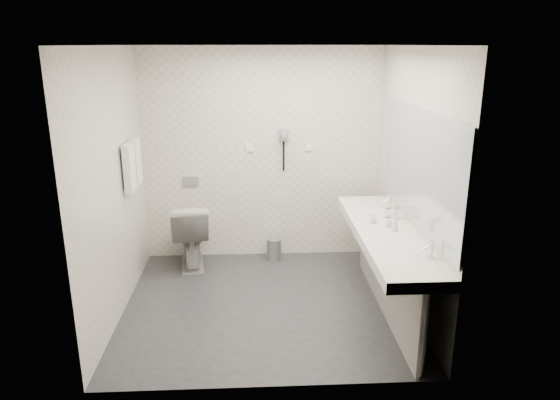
{
  "coord_description": "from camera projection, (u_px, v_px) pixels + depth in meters",
  "views": [
    {
      "loc": [
        -0.1,
        -4.62,
        2.51
      ],
      "look_at": [
        0.15,
        0.15,
        1.05
      ],
      "focal_mm": 32.81,
      "sensor_mm": 36.0,
      "label": 1
    }
  ],
  "objects": [
    {
      "name": "soap_bottle_b",
      "position": [
        373.0,
        218.0,
        4.95
      ],
      "size": [
        0.1,
        0.1,
        0.09
      ],
      "primitive_type": "imported",
      "rotation": [
        0.0,
        0.0,
        -0.57
      ],
      "color": "beige",
      "rests_on": "vanity_counter"
    },
    {
      "name": "toilet",
      "position": [
        190.0,
        234.0,
        5.97
      ],
      "size": [
        0.53,
        0.81,
        0.77
      ],
      "primitive_type": "imported",
      "rotation": [
        0.0,
        0.0,
        3.27
      ],
      "color": "white",
      "rests_on": "floor"
    },
    {
      "name": "basin_far",
      "position": [
        371.0,
        210.0,
        5.39
      ],
      "size": [
        0.4,
        0.31,
        0.05
      ],
      "primitive_type": "ellipsoid",
      "color": "white",
      "rests_on": "vanity_counter"
    },
    {
      "name": "soap_bottle_c",
      "position": [
        395.0,
        224.0,
        4.72
      ],
      "size": [
        0.07,
        0.07,
        0.14
      ],
      "primitive_type": "imported",
      "rotation": [
        0.0,
        0.0,
        -0.32
      ],
      "color": "beige",
      "rests_on": "vanity_counter"
    },
    {
      "name": "vanity_counter",
      "position": [
        386.0,
        235.0,
        4.78
      ],
      "size": [
        0.55,
        2.2,
        0.1
      ],
      "primitive_type": "cube",
      "color": "white",
      "rests_on": "floor"
    },
    {
      "name": "flush_plate",
      "position": [
        191.0,
        181.0,
        6.06
      ],
      "size": [
        0.18,
        0.02,
        0.12
      ],
      "primitive_type": "cube",
      "color": "#B2B5BA",
      "rests_on": "wall_back"
    },
    {
      "name": "dryer_barrel",
      "position": [
        284.0,
        133.0,
        5.86
      ],
      "size": [
        0.08,
        0.14,
        0.08
      ],
      "primitive_type": "cylinder",
      "rotation": [
        1.57,
        0.0,
        0.0
      ],
      "color": "gray",
      "rests_on": "dryer_cradle"
    },
    {
      "name": "mirror",
      "position": [
        419.0,
        167.0,
        4.61
      ],
      "size": [
        0.02,
        2.2,
        1.05
      ],
      "primitive_type": "cube",
      "color": "#B2BCC6",
      "rests_on": "wall_right"
    },
    {
      "name": "bin_lid",
      "position": [
        274.0,
        239.0,
        6.14
      ],
      "size": [
        0.18,
        0.18,
        0.02
      ],
      "primitive_type": "cylinder",
      "color": "#B2B5BA",
      "rests_on": "pedal_bin"
    },
    {
      "name": "switch_plate_b",
      "position": [
        309.0,
        147.0,
        6.02
      ],
      "size": [
        0.09,
        0.02,
        0.09
      ],
      "primitive_type": "cube",
      "color": "white",
      "rests_on": "wall_back"
    },
    {
      "name": "soap_bottle_a",
      "position": [
        389.0,
        222.0,
        4.82
      ],
      "size": [
        0.05,
        0.05,
        0.1
      ],
      "primitive_type": "imported",
      "rotation": [
        0.0,
        0.0,
        0.1
      ],
      "color": "beige",
      "rests_on": "vanity_counter"
    },
    {
      "name": "towel_near",
      "position": [
        129.0,
        168.0,
        5.09
      ],
      "size": [
        0.07,
        0.24,
        0.48
      ],
      "primitive_type": "cube",
      "color": "white",
      "rests_on": "towel_rail"
    },
    {
      "name": "pedal_bin",
      "position": [
        274.0,
        250.0,
        6.18
      ],
      "size": [
        0.23,
        0.23,
        0.26
      ],
      "primitive_type": "cylinder",
      "rotation": [
        0.0,
        0.0,
        -0.31
      ],
      "color": "#B2B5BA",
      "rests_on": "floor"
    },
    {
      "name": "dryer_cord",
      "position": [
        284.0,
        156.0,
        6.0
      ],
      "size": [
        0.02,
        0.02,
        0.35
      ],
      "primitive_type": "cylinder",
      "color": "black",
      "rests_on": "dryer_cradle"
    },
    {
      "name": "vanity_post_far",
      "position": [
        366.0,
        237.0,
        5.9
      ],
      "size": [
        0.06,
        0.06,
        0.75
      ],
      "primitive_type": "cylinder",
      "color": "silver",
      "rests_on": "floor"
    },
    {
      "name": "dryer_cradle",
      "position": [
        284.0,
        135.0,
        5.94
      ],
      "size": [
        0.1,
        0.04,
        0.14
      ],
      "primitive_type": "cube",
      "color": "gray",
      "rests_on": "wall_back"
    },
    {
      "name": "switch_plate_a",
      "position": [
        249.0,
        148.0,
        5.98
      ],
      "size": [
        0.09,
        0.02,
        0.09
      ],
      "primitive_type": "cube",
      "color": "white",
      "rests_on": "wall_back"
    },
    {
      "name": "faucet_near",
      "position": [
        431.0,
        249.0,
        4.14
      ],
      "size": [
        0.04,
        0.04,
        0.15
      ],
      "primitive_type": "cylinder",
      "color": "silver",
      "rests_on": "vanity_counter"
    },
    {
      "name": "faucet_far",
      "position": [
        389.0,
        201.0,
        5.38
      ],
      "size": [
        0.04,
        0.04,
        0.15
      ],
      "primitive_type": "cylinder",
      "color": "silver",
      "rests_on": "vanity_counter"
    },
    {
      "name": "glass_left",
      "position": [
        398.0,
        213.0,
        5.06
      ],
      "size": [
        0.08,
        0.08,
        0.11
      ],
      "primitive_type": "cylinder",
      "rotation": [
        0.0,
        0.0,
        0.39
      ],
      "color": "silver",
      "rests_on": "vanity_counter"
    },
    {
      "name": "wall_right",
      "position": [
        412.0,
        183.0,
        4.86
      ],
      "size": [
        0.0,
        2.6,
        2.6
      ],
      "primitive_type": "plane",
      "rotation": [
        1.57,
        0.0,
        -1.57
      ],
      "color": "silver",
      "rests_on": "floor"
    },
    {
      "name": "glass_right",
      "position": [
        388.0,
        213.0,
        5.09
      ],
      "size": [
        0.06,
        0.06,
        0.1
      ],
      "primitive_type": "cylinder",
      "rotation": [
        0.0,
        0.0,
        0.09
      ],
      "color": "silver",
      "rests_on": "vanity_counter"
    },
    {
      "name": "wall_back",
      "position": [
        262.0,
        156.0,
        6.03
      ],
      "size": [
        2.8,
        0.0,
        2.8
      ],
      "primitive_type": "plane",
      "rotation": [
        1.57,
        0.0,
        0.0
      ],
      "color": "silver",
      "rests_on": "floor"
    },
    {
      "name": "wall_left",
      "position": [
        113.0,
        187.0,
        4.72
      ],
      "size": [
        0.0,
        2.6,
        2.6
      ],
      "primitive_type": "plane",
      "rotation": [
        1.57,
        0.0,
        1.57
      ],
      "color": "silver",
      "rests_on": "floor"
    },
    {
      "name": "wall_front",
      "position": [
        269.0,
        234.0,
        3.55
      ],
      "size": [
        2.8,
        0.0,
        2.8
      ],
      "primitive_type": "plane",
      "rotation": [
        -1.57,
        0.0,
        0.0
      ],
      "color": "silver",
      "rests_on": "floor"
    },
    {
      "name": "towel_far",
      "position": [
        136.0,
        162.0,
        5.36
      ],
      "size": [
        0.07,
        0.24,
        0.48
      ],
      "primitive_type": "cube",
      "color": "white",
      "rests_on": "towel_rail"
    },
    {
      "name": "ceiling",
      "position": [
        264.0,
        45.0,
        4.42
      ],
      "size": [
        2.8,
        2.8,
        0.0
      ],
      "primitive_type": "plane",
      "rotation": [
        3.14,
        0.0,
        0.0
      ],
      "color": "white",
      "rests_on": "wall_back"
    },
    {
      "name": "floor",
      "position": [
        266.0,
        304.0,
        5.15
      ],
      "size": [
        2.8,
        2.8,
        0.0
      ],
      "primitive_type": "plane",
      "color": "#2B2B30",
      "rests_on": "ground"
    },
    {
      "name": "vanity_panel",
      "position": [
        386.0,
        276.0,
        4.91
      ],
      "size": [
        0.03,
        2.15,
        0.75
      ],
      "primitive_type": "cube",
      "color": "gray",
      "rests_on": "floor"
    },
    {
      "name": "vanity_post_near",
      "position": [
        423.0,
        335.0,
        3.92
      ],
      "size": [
        0.06,
        0.06,
        0.75
      ],
      "primitive_type": "cylinder",
      "color": "silver",
      "rests_on": "floor"
    },
    {
      "name": "basin_near",
      "position": [
        406.0,
        259.0,
        4.15
      ],
      "size": [
        0.4,
        0.31,
        0.05
      ],
      "primitive_type": "ellipsoid",
      "color": "white",
      "rests_on": "vanity_counter"
    },
    {
      "name": "towel_rail",
      "position": [
        130.0,
        143.0,
        5.16
      ],
      "size": [
        0.02,
        0.62,
        0.02
      ],
      "primitive_type": "cylinder",
      "rotation": [
        1.57,
        0.0,
        0.0
      ],
      "color": "silver",
      "rests_on": "wall_left"
    }
  ]
}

